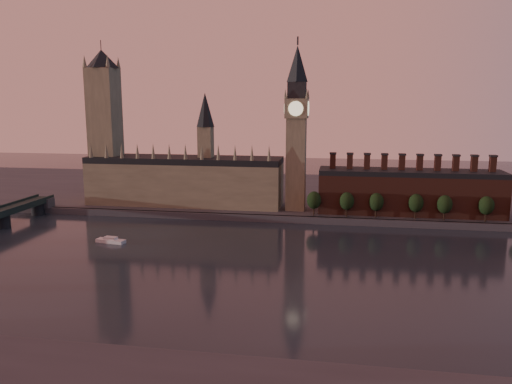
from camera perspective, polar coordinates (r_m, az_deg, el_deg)
ground at (r=218.50m, az=-0.67°, el=-8.95°), size 900.00×900.00×0.00m
north_bank at (r=389.26m, az=3.91°, el=-0.14°), size 900.00×182.00×4.00m
palace_of_westminster at (r=337.39m, az=-8.06°, el=1.57°), size 130.00×30.30×74.00m
victoria_tower at (r=354.70m, az=-16.89°, el=7.73°), size 24.00×24.00×108.00m
big_ben at (r=314.67m, az=4.65°, el=7.46°), size 15.00×15.00×107.00m
chimney_block at (r=320.83m, az=17.11°, el=0.08°), size 110.00×25.00×37.00m
embankment_tree_0 at (r=303.28m, az=6.64°, el=-0.93°), size 8.60×8.60×14.88m
embankment_tree_1 at (r=303.30m, az=10.34°, el=-1.03°), size 8.60×8.60×14.88m
embankment_tree_2 at (r=304.56m, az=13.59°, el=-1.11°), size 8.60×8.60×14.88m
embankment_tree_3 at (r=307.68m, az=17.81°, el=-1.20°), size 8.60×8.60×14.88m
embankment_tree_4 at (r=309.01m, az=20.76°, el=-1.33°), size 8.60×8.60×14.88m
embankment_tree_5 at (r=314.87m, az=24.83°, el=-1.41°), size 8.60×8.60×14.88m
river_boat at (r=270.36m, az=-16.27°, el=-5.33°), size 16.11×6.89×3.12m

